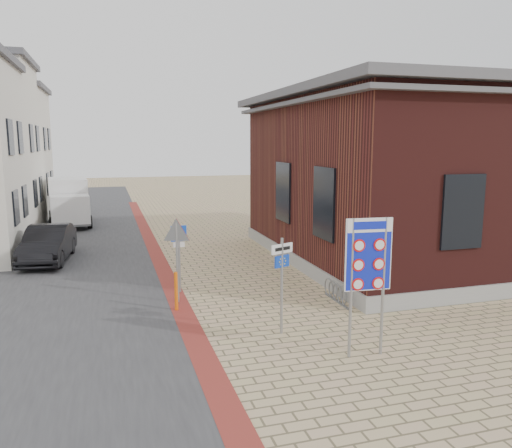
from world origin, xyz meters
TOP-DOWN VIEW (x-y plane):
  - ground at (0.00, 0.00)m, footprint 120.00×120.00m
  - road_strip at (-5.50, 15.00)m, footprint 7.00×60.00m
  - curb_strip at (-2.00, 10.00)m, footprint 0.60×40.00m
  - brick_building at (8.99, 7.00)m, footprint 13.00×13.00m
  - bike_rack at (2.65, 2.20)m, footprint 0.08×1.80m
  - sedan at (-6.31, 10.33)m, footprint 1.99×4.57m
  - box_truck at (-6.08, 19.63)m, footprint 2.57×5.31m
  - border_sign at (1.56, -1.50)m, footprint 1.09×0.14m
  - essen_sign at (0.18, 0.30)m, footprint 0.63×0.29m
  - parking_sign at (-1.80, 4.50)m, footprint 0.50×0.07m
  - yield_sign at (-2.00, 3.50)m, footprint 0.88×0.32m
  - bollard at (-2.14, 2.80)m, footprint 0.11×0.11m

SIDE VIEW (x-z plane):
  - ground at x=0.00m, z-range 0.00..0.00m
  - road_strip at x=-5.50m, z-range 0.00..0.02m
  - curb_strip at x=-2.00m, z-range 0.00..0.03m
  - bike_rack at x=2.65m, z-range -0.04..0.56m
  - bollard at x=-2.14m, z-range 0.00..1.14m
  - sedan at x=-6.31m, z-range 0.00..1.46m
  - box_truck at x=-6.08m, z-range 0.04..2.73m
  - parking_sign at x=-1.80m, z-range 0.39..2.66m
  - essen_sign at x=0.18m, z-range 0.40..2.88m
  - yield_sign at x=-2.00m, z-range 0.67..3.21m
  - border_sign at x=1.56m, z-range 0.71..3.89m
  - brick_building at x=8.99m, z-range 0.09..6.89m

